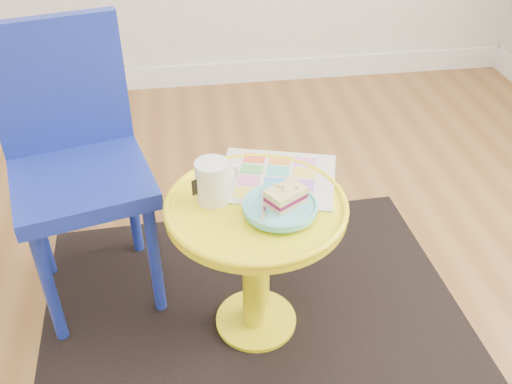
{
  "coord_description": "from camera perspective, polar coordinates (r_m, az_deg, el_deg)",
  "views": [
    {
      "loc": [
        0.12,
        -0.95,
        1.37
      ],
      "look_at": [
        0.3,
        0.24,
        0.5
      ],
      "focal_mm": 40.0,
      "sensor_mm": 36.0,
      "label": 1
    }
  ],
  "objects": [
    {
      "name": "chair",
      "position": [
        1.74,
        -17.71,
        3.77
      ],
      "size": [
        0.46,
        0.46,
        0.86
      ],
      "rotation": [
        0.0,
        0.0,
        0.25
      ],
      "color": "navy",
      "rests_on": "ground"
    },
    {
      "name": "newspaper",
      "position": [
        1.6,
        2.07,
        1.43
      ],
      "size": [
        0.39,
        0.36,
        0.01
      ],
      "primitive_type": "cube",
      "rotation": [
        0.0,
        0.0,
        -0.29
      ],
      "color": "silver",
      "rests_on": "side_table"
    },
    {
      "name": "mug",
      "position": [
        1.49,
        -4.29,
        1.18
      ],
      "size": [
        0.12,
        0.09,
        0.12
      ],
      "rotation": [
        0.0,
        0.0,
        0.39
      ],
      "color": "white",
      "rests_on": "side_table"
    },
    {
      "name": "rug",
      "position": [
        1.82,
        0.0,
        -12.85
      ],
      "size": [
        1.34,
        1.14,
        0.01
      ],
      "primitive_type": "cube",
      "rotation": [
        0.0,
        0.0,
        0.03
      ],
      "color": "black",
      "rests_on": "ground"
    },
    {
      "name": "fork",
      "position": [
        1.46,
        0.82,
        -1.24
      ],
      "size": [
        0.05,
        0.14,
        0.0
      ],
      "rotation": [
        0.0,
        0.0,
        -0.21
      ],
      "color": "silver",
      "rests_on": "plate"
    },
    {
      "name": "plate",
      "position": [
        1.46,
        2.42,
        -1.53
      ],
      "size": [
        0.19,
        0.19,
        0.02
      ],
      "color": "#60C6CB",
      "rests_on": "newspaper"
    },
    {
      "name": "cake_slice",
      "position": [
        1.45,
        2.99,
        -0.42
      ],
      "size": [
        0.12,
        0.11,
        0.04
      ],
      "rotation": [
        0.0,
        0.0,
        0.56
      ],
      "color": "#D3BC8C",
      "rests_on": "plate"
    },
    {
      "name": "side_table",
      "position": [
        1.59,
        0.0,
        -4.99
      ],
      "size": [
        0.49,
        0.49,
        0.46
      ],
      "color": "yellow",
      "rests_on": "ground"
    }
  ]
}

